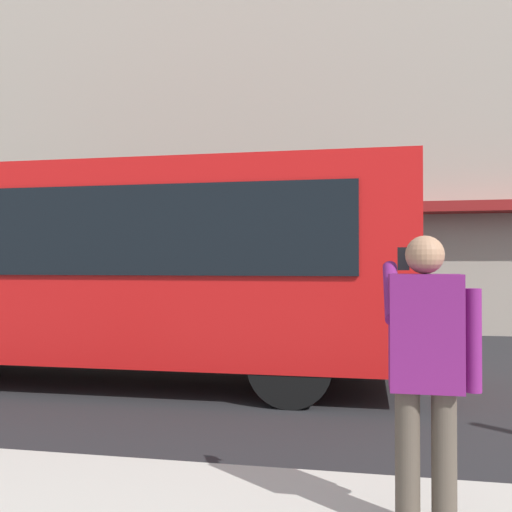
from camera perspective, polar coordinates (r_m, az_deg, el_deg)
name	(u,v)px	position (r m, az deg, el deg)	size (l,w,h in m)	color
ground_plane	(295,387)	(8.01, 3.91, -12.96)	(60.00, 60.00, 0.00)	#232326
building_facade_far	(328,96)	(15.22, 7.22, 15.61)	(28.00, 1.55, 12.00)	#A89E8E
red_bus	(96,264)	(8.69, -15.72, -0.80)	(9.05, 2.54, 3.08)	red
pedestrian_photographer	(426,360)	(3.44, 16.63, -9.92)	(0.53, 0.52, 1.70)	#4C4238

